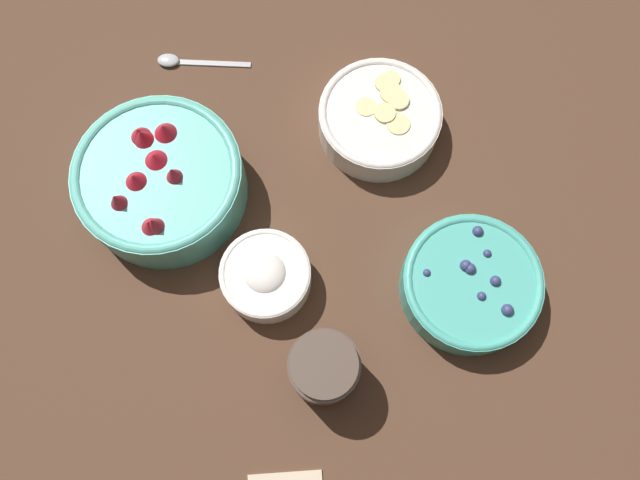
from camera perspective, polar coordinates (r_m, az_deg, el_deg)
name	(u,v)px	position (r m, az deg, el deg)	size (l,w,h in m)	color
ground_plane	(323,233)	(0.85, 0.23, 0.65)	(4.00, 4.00, 0.00)	#4C3323
bowl_strawberries	(160,180)	(0.85, -14.40, 5.34)	(0.22, 0.22, 0.10)	#56B7A8
bowl_blueberries	(471,284)	(0.82, 13.62, -3.92)	(0.18, 0.18, 0.06)	#47AD9E
bowl_bananas	(380,118)	(0.89, 5.47, 11.04)	(0.17, 0.17, 0.05)	silver
bowl_cream	(266,276)	(0.80, -4.98, -3.27)	(0.12, 0.12, 0.06)	white
jar_chocolate	(324,368)	(0.77, 0.37, -11.67)	(0.09, 0.09, 0.09)	#4C3D33
spoon	(186,61)	(0.98, -12.18, 15.67)	(0.09, 0.12, 0.01)	#B2B2B7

